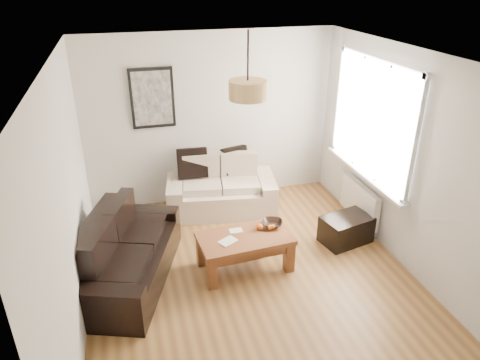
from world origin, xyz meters
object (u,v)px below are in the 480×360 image
object	(u,v)px
loveseat_cream	(221,186)
coffee_table	(245,252)
ottoman	(346,229)
sofa_leather	(126,251)

from	to	relation	value
loveseat_cream	coffee_table	bearing A→B (deg)	-83.14
loveseat_cream	ottoman	bearing A→B (deg)	-33.74
sofa_leather	coffee_table	bearing A→B (deg)	-76.28
loveseat_cream	sofa_leather	xyz separation A→B (m)	(-1.46, -1.37, -0.01)
loveseat_cream	ottoman	distance (m)	1.95
loveseat_cream	ottoman	xyz separation A→B (m)	(1.42, -1.32, -0.21)
loveseat_cream	coffee_table	xyz separation A→B (m)	(-0.06, -1.52, -0.17)
loveseat_cream	sofa_leather	distance (m)	2.00
coffee_table	ottoman	xyz separation A→B (m)	(1.48, 0.20, -0.04)
sofa_leather	coffee_table	world-z (taller)	sofa_leather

